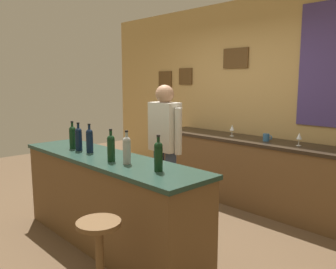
% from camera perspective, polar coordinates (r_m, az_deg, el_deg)
% --- Properties ---
extents(ground_plane, '(10.00, 10.00, 0.00)m').
position_cam_1_polar(ground_plane, '(4.03, -4.71, -15.65)').
color(ground_plane, brown).
extents(back_wall, '(6.00, 0.09, 2.80)m').
position_cam_1_polar(back_wall, '(5.17, 13.15, 5.82)').
color(back_wall, tan).
rests_on(back_wall, ground_plane).
extents(bar_counter, '(2.42, 0.60, 0.92)m').
position_cam_1_polar(bar_counter, '(3.64, -9.80, -10.67)').
color(bar_counter, brown).
rests_on(bar_counter, ground_plane).
extents(side_counter, '(3.05, 0.56, 0.90)m').
position_cam_1_polar(side_counter, '(4.80, 13.98, -6.09)').
color(side_counter, brown).
rests_on(side_counter, ground_plane).
extents(bartender, '(0.52, 0.21, 1.62)m').
position_cam_1_polar(bartender, '(4.04, -0.54, -1.59)').
color(bartender, '#384766').
rests_on(bartender, ground_plane).
extents(bar_stool, '(0.32, 0.32, 0.68)m').
position_cam_1_polar(bar_stool, '(2.69, -11.14, -18.07)').
color(bar_stool, brown).
rests_on(bar_stool, ground_plane).
extents(wine_bottle_a, '(0.07, 0.07, 0.31)m').
position_cam_1_polar(wine_bottle_a, '(3.99, -15.35, -0.29)').
color(wine_bottle_a, black).
rests_on(wine_bottle_a, bar_counter).
extents(wine_bottle_b, '(0.07, 0.07, 0.31)m').
position_cam_1_polar(wine_bottle_b, '(3.85, -14.41, -0.58)').
color(wine_bottle_b, black).
rests_on(wine_bottle_b, bar_counter).
extents(wine_bottle_c, '(0.07, 0.07, 0.31)m').
position_cam_1_polar(wine_bottle_c, '(3.72, -12.71, -0.84)').
color(wine_bottle_c, black).
rests_on(wine_bottle_c, bar_counter).
extents(wine_bottle_d, '(0.07, 0.07, 0.31)m').
position_cam_1_polar(wine_bottle_d, '(3.28, -9.30, -2.03)').
color(wine_bottle_d, black).
rests_on(wine_bottle_d, bar_counter).
extents(wine_bottle_e, '(0.07, 0.07, 0.31)m').
position_cam_1_polar(wine_bottle_e, '(3.17, -6.76, -2.37)').
color(wine_bottle_e, '#999E99').
rests_on(wine_bottle_e, bar_counter).
extents(wine_bottle_f, '(0.07, 0.07, 0.31)m').
position_cam_1_polar(wine_bottle_f, '(2.89, -1.58, -3.39)').
color(wine_bottle_f, black).
rests_on(wine_bottle_f, bar_counter).
extents(wine_glass_a, '(0.07, 0.07, 0.16)m').
position_cam_1_polar(wine_glass_a, '(4.92, 10.44, 1.03)').
color(wine_glass_a, silver).
rests_on(wine_glass_a, side_counter).
extents(wine_glass_b, '(0.07, 0.07, 0.16)m').
position_cam_1_polar(wine_glass_b, '(4.40, 20.67, -0.32)').
color(wine_glass_b, silver).
rests_on(wine_glass_b, side_counter).
extents(coffee_mug, '(0.13, 0.08, 0.09)m').
position_cam_1_polar(coffee_mug, '(4.61, 15.79, -0.46)').
color(coffee_mug, '#336699').
rests_on(coffee_mug, side_counter).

